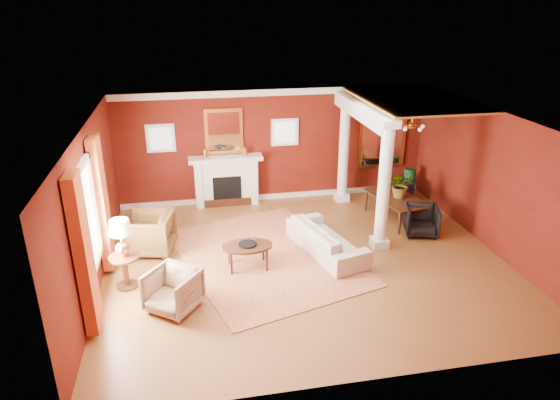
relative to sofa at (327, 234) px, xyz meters
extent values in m
plane|color=brown|center=(-0.51, -0.27, -0.42)|extent=(8.00, 8.00, 0.00)
cube|color=#59170C|center=(-0.51, 3.23, 1.03)|extent=(8.00, 0.04, 2.90)
cube|color=#59170C|center=(-0.51, -3.77, 1.03)|extent=(8.00, 0.04, 2.90)
cube|color=#59170C|center=(-4.51, -0.27, 1.03)|extent=(0.04, 7.00, 2.90)
cube|color=#59170C|center=(3.49, -0.27, 1.03)|extent=(0.04, 7.00, 2.90)
cube|color=white|center=(-0.51, -0.27, 2.48)|extent=(8.00, 7.00, 0.04)
cube|color=white|center=(-1.81, 3.06, 0.18)|extent=(1.60, 0.34, 1.20)
cube|color=black|center=(-1.81, 2.88, 0.03)|extent=(0.72, 0.03, 0.70)
cube|color=black|center=(-1.81, 2.88, -0.32)|extent=(1.20, 0.05, 0.20)
cube|color=white|center=(-1.81, 3.02, 0.82)|extent=(1.85, 0.42, 0.10)
cube|color=white|center=(-2.51, 3.03, 0.18)|extent=(0.16, 0.40, 1.20)
cube|color=white|center=(-1.11, 3.03, 0.18)|extent=(0.16, 0.40, 1.20)
cube|color=gold|center=(-1.81, 3.19, 1.48)|extent=(0.95, 0.06, 1.15)
cube|color=white|center=(-1.81, 3.15, 1.48)|extent=(0.78, 0.02, 0.98)
cube|color=white|center=(-3.36, 3.20, 1.38)|extent=(0.70, 0.06, 0.70)
cube|color=white|center=(-3.36, 3.16, 1.38)|extent=(0.54, 0.02, 0.54)
cube|color=white|center=(-0.26, 3.20, 1.38)|extent=(0.70, 0.06, 0.70)
cube|color=white|center=(-0.26, 3.16, 1.38)|extent=(0.54, 0.02, 0.54)
cube|color=white|center=(-4.50, -0.87, 1.13)|extent=(0.03, 1.30, 1.70)
cube|color=white|center=(-4.46, -1.57, 1.13)|extent=(0.08, 0.10, 1.90)
cube|color=white|center=(-4.46, -0.17, 1.13)|extent=(0.08, 0.10, 1.90)
cube|color=#A23A1B|center=(-4.39, -1.87, 0.98)|extent=(0.18, 0.55, 2.60)
cube|color=#A23A1B|center=(-4.39, 0.13, 0.98)|extent=(0.18, 0.55, 2.60)
cube|color=white|center=(1.19, 0.03, -0.32)|extent=(0.34, 0.34, 0.20)
cylinder|color=white|center=(1.19, 0.03, 1.03)|extent=(0.26, 0.26, 2.50)
cube|color=white|center=(1.19, 0.03, 2.30)|extent=(0.36, 0.36, 0.16)
cube|color=white|center=(1.19, 2.73, -0.32)|extent=(0.34, 0.34, 0.20)
cylinder|color=white|center=(1.19, 2.73, 1.03)|extent=(0.26, 0.26, 2.50)
cube|color=white|center=(1.19, 2.73, 2.30)|extent=(0.36, 0.36, 0.16)
cube|color=white|center=(1.19, 1.63, 2.20)|extent=(0.30, 3.20, 0.32)
cube|color=gold|center=(2.34, 1.48, 2.45)|extent=(2.30, 3.40, 0.04)
cube|color=gold|center=(2.39, 3.19, 1.13)|extent=(1.30, 0.06, 1.70)
cube|color=white|center=(2.39, 3.15, 1.13)|extent=(1.10, 0.02, 1.50)
cylinder|color=#B9813A|center=(2.39, 1.53, 2.16)|extent=(0.02, 0.02, 0.65)
sphere|color=#B9813A|center=(2.39, 1.53, 1.83)|extent=(0.20, 0.20, 0.20)
sphere|color=silver|center=(2.67, 1.53, 1.80)|extent=(0.09, 0.09, 0.09)
sphere|color=silver|center=(2.47, 1.79, 1.80)|extent=(0.09, 0.09, 0.09)
sphere|color=silver|center=(2.16, 1.69, 1.80)|extent=(0.09, 0.09, 0.09)
sphere|color=silver|center=(2.16, 1.36, 1.80)|extent=(0.09, 0.09, 0.09)
sphere|color=silver|center=(2.47, 1.26, 1.80)|extent=(0.09, 0.09, 0.09)
cube|color=white|center=(-0.51, 3.19, 2.40)|extent=(8.00, 0.08, 0.16)
cube|color=white|center=(-0.51, 3.19, -0.36)|extent=(8.00, 0.08, 0.12)
cube|color=maroon|center=(-1.32, 0.04, -0.41)|extent=(4.16, 4.86, 0.02)
imported|color=beige|center=(0.00, 0.00, 0.00)|extent=(1.17, 2.23, 0.84)
imported|color=black|center=(-3.64, 0.73, 0.06)|extent=(1.04, 1.09, 0.95)
imported|color=tan|center=(-3.15, -1.49, -0.01)|extent=(1.07, 1.06, 0.81)
cylinder|color=black|center=(-1.71, -0.32, 0.06)|extent=(0.99, 0.99, 0.05)
cylinder|color=black|center=(-2.06, -0.54, -0.19)|extent=(0.05, 0.05, 0.45)
cylinder|color=black|center=(-1.36, -0.54, -0.19)|extent=(0.05, 0.05, 0.45)
cylinder|color=black|center=(-2.06, -0.10, -0.19)|extent=(0.05, 0.05, 0.45)
cylinder|color=black|center=(-1.36, -0.10, -0.19)|extent=(0.05, 0.05, 0.45)
imported|color=black|center=(-1.73, -0.25, 0.19)|extent=(0.16, 0.02, 0.22)
cylinder|color=black|center=(-4.01, -0.59, -0.40)|extent=(0.40, 0.40, 0.04)
cylinder|color=black|center=(-4.01, -0.59, -0.11)|extent=(0.10, 0.10, 0.62)
cylinder|color=black|center=(-4.01, -0.59, 0.20)|extent=(0.55, 0.55, 0.04)
sphere|color=#B9813A|center=(-4.01, -0.59, 0.38)|extent=(0.25, 0.25, 0.25)
cylinder|color=#B9813A|center=(-4.01, -0.59, 0.57)|extent=(0.03, 0.03, 0.27)
cone|color=silver|center=(-4.01, -0.59, 0.81)|extent=(0.40, 0.40, 0.27)
imported|color=black|center=(2.12, 1.32, 0.04)|extent=(0.87, 1.72, 0.92)
imported|color=black|center=(2.34, 0.44, -0.05)|extent=(0.87, 0.84, 0.73)
imported|color=black|center=(2.56, 2.37, -0.08)|extent=(0.71, 0.67, 0.68)
sphere|color=#133C1F|center=(2.99, 2.57, -0.26)|extent=(0.34, 0.34, 0.34)
cylinder|color=#133C1F|center=(2.99, 2.57, -0.01)|extent=(0.31, 0.31, 0.81)
imported|color=#26591E|center=(2.16, 1.30, 0.74)|extent=(0.70, 0.74, 0.48)
camera|label=1|loc=(-2.72, -8.98, 4.63)|focal=32.00mm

